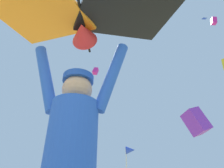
% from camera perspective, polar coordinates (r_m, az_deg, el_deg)
% --- Properties ---
extents(held_stunt_kite, '(2.07, 1.18, 0.43)m').
position_cam_1_polar(held_stunt_kite, '(1.93, -8.55, 19.71)').
color(held_stunt_kite, black).
extents(distant_kite_magenta_low_right, '(1.07, 1.13, 1.55)m').
position_cam_1_polar(distant_kite_magenta_low_right, '(36.46, -4.83, 3.77)').
color(distant_kite_magenta_low_right, '#DB2393').
extents(distant_kite_blue_far_center, '(0.62, 0.59, 0.29)m').
position_cam_1_polar(distant_kite_blue_far_center, '(24.60, 25.30, 16.92)').
color(distant_kite_blue_far_center, blue).
extents(distant_kite_magenta_high_left, '(0.74, 0.80, 1.05)m').
position_cam_1_polar(distant_kite_magenta_high_left, '(29.33, 27.53, 15.98)').
color(distant_kite_magenta_high_left, '#DB2393').
extents(distant_kite_purple_mid_left, '(1.42, 1.07, 1.51)m').
position_cam_1_polar(distant_kite_purple_mid_left, '(10.79, 23.29, -10.00)').
color(distant_kite_purple_mid_left, purple).
extents(distant_kite_green_high_right, '(1.22, 1.17, 1.97)m').
position_cam_1_polar(distant_kite_green_high_right, '(35.08, -7.38, -1.80)').
color(distant_kite_green_high_right, green).
extents(marker_flag, '(0.30, 0.24, 2.18)m').
position_cam_1_polar(marker_flag, '(6.39, 5.23, -20.16)').
color(marker_flag, silver).
rests_on(marker_flag, ground).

